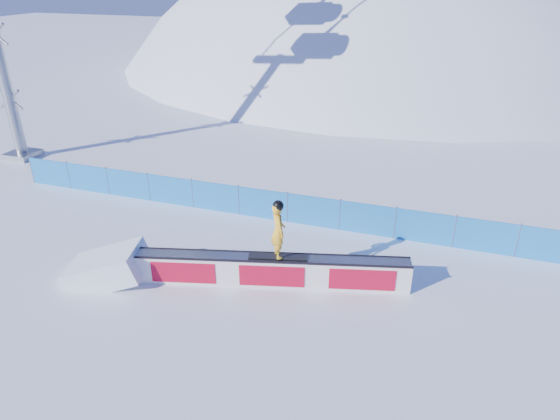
% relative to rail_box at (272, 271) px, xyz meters
% --- Properties ---
extents(ground, '(160.00, 160.00, 0.00)m').
position_rel_rail_box_xyz_m(ground, '(-1.85, -0.38, -0.49)').
color(ground, white).
rests_on(ground, ground).
extents(snow_hill, '(64.00, 64.00, 64.00)m').
position_rel_rail_box_xyz_m(snow_hill, '(-1.85, 41.62, -18.49)').
color(snow_hill, white).
rests_on(snow_hill, ground).
extents(safety_fence, '(22.05, 0.05, 1.30)m').
position_rel_rail_box_xyz_m(safety_fence, '(-1.85, 4.12, 0.12)').
color(safety_fence, blue).
rests_on(safety_fence, ground).
extents(rail_box, '(8.12, 2.64, 0.99)m').
position_rel_rail_box_xyz_m(rail_box, '(0.00, 0.00, 0.00)').
color(rail_box, white).
rests_on(rail_box, ground).
extents(snow_ramp, '(2.78, 2.12, 1.54)m').
position_rel_rail_box_xyz_m(snow_ramp, '(-4.98, -1.30, -0.49)').
color(snow_ramp, white).
rests_on(snow_ramp, ground).
extents(snowboarder, '(1.79, 0.76, 1.85)m').
position_rel_rail_box_xyz_m(snowboarder, '(0.17, 0.05, 1.41)').
color(snowboarder, black).
rests_on(snowboarder, rail_box).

